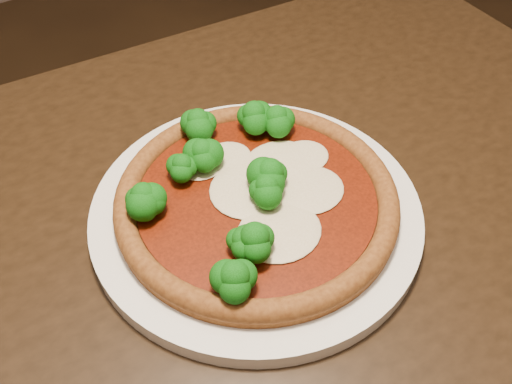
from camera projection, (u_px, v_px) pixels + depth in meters
dining_table at (233, 309)px, 0.65m from camera, size 1.24×0.93×0.75m
plate at (256, 212)px, 0.62m from camera, size 0.35×0.35×0.02m
pizza at (251, 194)px, 0.60m from camera, size 0.30×0.30×0.06m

